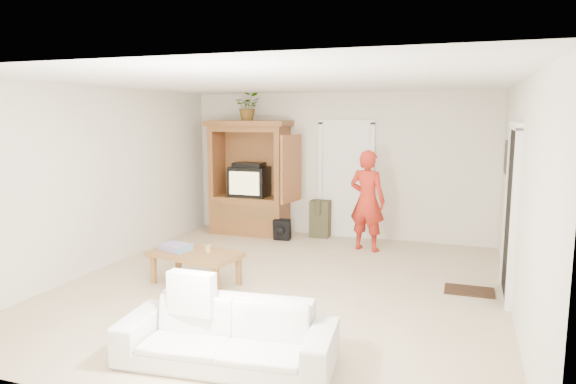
# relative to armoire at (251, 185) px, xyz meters

# --- Properties ---
(floor) EXTENTS (6.00, 6.00, 0.00)m
(floor) POSITION_rel_armoire_xyz_m (1.58, -2.66, -0.91)
(floor) COLOR tan
(floor) RESTS_ON ground
(ceiling) EXTENTS (6.00, 6.00, 0.00)m
(ceiling) POSITION_rel_armoire_xyz_m (1.58, -2.66, 1.69)
(ceiling) COLOR white
(ceiling) RESTS_ON floor
(wall_back) EXTENTS (5.50, 0.00, 5.50)m
(wall_back) POSITION_rel_armoire_xyz_m (1.58, 0.34, 0.39)
(wall_back) COLOR silver
(wall_back) RESTS_ON floor
(wall_front) EXTENTS (5.50, 0.00, 5.50)m
(wall_front) POSITION_rel_armoire_xyz_m (1.58, -5.66, 0.39)
(wall_front) COLOR silver
(wall_front) RESTS_ON floor
(wall_left) EXTENTS (0.00, 6.00, 6.00)m
(wall_left) POSITION_rel_armoire_xyz_m (-1.17, -2.66, 0.39)
(wall_left) COLOR silver
(wall_left) RESTS_ON floor
(wall_right) EXTENTS (0.00, 6.00, 6.00)m
(wall_right) POSITION_rel_armoire_xyz_m (4.33, -2.66, 0.39)
(wall_right) COLOR silver
(wall_right) RESTS_ON floor
(armoire) EXTENTS (1.82, 1.14, 2.10)m
(armoire) POSITION_rel_armoire_xyz_m (0.00, 0.00, 0.00)
(armoire) COLOR brown
(armoire) RESTS_ON floor
(door_back) EXTENTS (0.85, 0.05, 2.04)m
(door_back) POSITION_rel_armoire_xyz_m (1.73, 0.31, 0.11)
(door_back) COLOR white
(door_back) RESTS_ON floor
(doorway_right) EXTENTS (0.05, 0.90, 2.04)m
(doorway_right) POSITION_rel_armoire_xyz_m (4.30, -2.06, 0.11)
(doorway_right) COLOR black
(doorway_right) RESTS_ON floor
(framed_picture) EXTENTS (0.03, 0.60, 0.48)m
(framed_picture) POSITION_rel_armoire_xyz_m (4.31, -0.76, 0.69)
(framed_picture) COLOR black
(framed_picture) RESTS_ON wall_right
(doormat) EXTENTS (0.60, 0.40, 0.02)m
(doormat) POSITION_rel_armoire_xyz_m (3.88, -2.06, -0.90)
(doormat) COLOR #382316
(doormat) RESTS_ON floor
(plant) EXTENTS (0.55, 0.51, 0.50)m
(plant) POSITION_rel_armoire_xyz_m (-0.02, -0.03, 1.44)
(plant) COLOR #4C7238
(plant) RESTS_ON armoire
(man) EXTENTS (0.68, 0.52, 1.65)m
(man) POSITION_rel_armoire_xyz_m (2.27, -0.51, -0.08)
(man) COLOR #AD2417
(man) RESTS_ON floor
(sofa) EXTENTS (1.98, 0.93, 0.56)m
(sofa) POSITION_rel_armoire_xyz_m (1.82, -4.79, -0.63)
(sofa) COLOR silver
(sofa) RESTS_ON floor
(coffee_table) EXTENTS (1.26, 0.82, 0.44)m
(coffee_table) POSITION_rel_armoire_xyz_m (0.48, -2.94, -0.53)
(coffee_table) COLOR olive
(coffee_table) RESTS_ON floor
(towel) EXTENTS (0.45, 0.38, 0.08)m
(towel) POSITION_rel_armoire_xyz_m (0.18, -2.94, -0.43)
(towel) COLOR #CF4580
(towel) RESTS_ON coffee_table
(candle) EXTENTS (0.08, 0.08, 0.10)m
(candle) POSITION_rel_armoire_xyz_m (0.64, -2.89, -0.42)
(candle) COLOR tan
(candle) RESTS_ON coffee_table
(backpack_black) EXTENTS (0.30, 0.19, 0.36)m
(backpack_black) POSITION_rel_armoire_xyz_m (0.73, -0.32, -0.73)
(backpack_black) COLOR black
(backpack_black) RESTS_ON floor
(backpack_olive) EXTENTS (0.36, 0.27, 0.67)m
(backpack_olive) POSITION_rel_armoire_xyz_m (1.30, 0.14, -0.58)
(backpack_olive) COLOR #47442B
(backpack_olive) RESTS_ON floor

